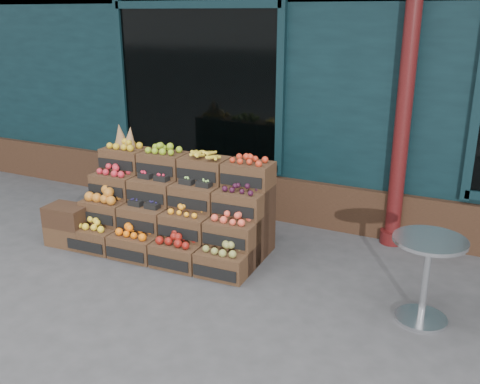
% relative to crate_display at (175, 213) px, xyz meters
% --- Properties ---
extents(ground, '(60.00, 60.00, 0.00)m').
position_rel_crate_display_xyz_m(ground, '(1.11, -0.79, -0.43)').
color(ground, '#3A3A3C').
rests_on(ground, ground).
extents(shop_facade, '(12.00, 6.24, 4.80)m').
position_rel_crate_display_xyz_m(shop_facade, '(1.11, 4.32, 1.97)').
color(shop_facade, black).
rests_on(shop_facade, ground).
extents(crate_display, '(2.27, 1.18, 1.39)m').
position_rel_crate_display_xyz_m(crate_display, '(0.00, 0.00, 0.00)').
color(crate_display, '#402A19').
rests_on(crate_display, ground).
extents(spare_crates, '(0.51, 0.38, 0.49)m').
position_rel_crate_display_xyz_m(spare_crates, '(-1.19, -0.53, -0.18)').
color(spare_crates, '#402A19').
rests_on(spare_crates, ground).
extents(bistro_table, '(0.64, 0.64, 0.81)m').
position_rel_crate_display_xyz_m(bistro_table, '(2.91, -0.38, 0.08)').
color(bistro_table, silver).
rests_on(bistro_table, ground).
extents(shopkeeper, '(0.83, 0.68, 1.98)m').
position_rel_crate_display_xyz_m(shopkeeper, '(-0.41, 2.17, 0.56)').
color(shopkeeper, '#144724').
rests_on(shopkeeper, ground).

